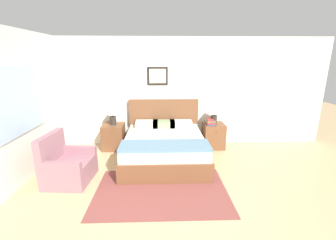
% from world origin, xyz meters
% --- Properties ---
extents(ground_plane, '(16.00, 16.00, 0.00)m').
position_xyz_m(ground_plane, '(0.00, 0.00, 0.00)').
color(ground_plane, tan).
extents(wall_back, '(7.66, 0.09, 2.60)m').
position_xyz_m(wall_back, '(-0.00, 2.69, 1.30)').
color(wall_back, silver).
rests_on(wall_back, ground_plane).
extents(wall_left, '(0.08, 5.06, 2.60)m').
position_xyz_m(wall_left, '(-2.66, 1.32, 1.30)').
color(wall_left, silver).
rests_on(wall_left, ground_plane).
extents(area_rug_main, '(2.15, 1.44, 0.01)m').
position_xyz_m(area_rug_main, '(-0.24, 0.48, 0.00)').
color(area_rug_main, brown).
rests_on(area_rug_main, ground_plane).
extents(bed, '(1.68, 1.92, 1.16)m').
position_xyz_m(bed, '(-0.17, 1.68, 0.31)').
color(bed, brown).
rests_on(bed, ground_plane).
extents(armchair, '(0.77, 0.83, 0.87)m').
position_xyz_m(armchair, '(-1.90, 0.88, 0.28)').
color(armchair, '#8E606B').
rests_on(armchair, ground_plane).
extents(nightstand_near_window, '(0.49, 0.53, 0.60)m').
position_xyz_m(nightstand_near_window, '(-1.38, 2.36, 0.30)').
color(nightstand_near_window, brown).
rests_on(nightstand_near_window, ground_plane).
extents(nightstand_by_door, '(0.49, 0.53, 0.60)m').
position_xyz_m(nightstand_by_door, '(1.03, 2.36, 0.30)').
color(nightstand_by_door, brown).
rests_on(nightstand_by_door, ground_plane).
extents(table_lamp_near_window, '(0.31, 0.31, 0.47)m').
position_xyz_m(table_lamp_near_window, '(-1.37, 2.37, 0.91)').
color(table_lamp_near_window, '#2D2823').
rests_on(table_lamp_near_window, nightstand_near_window).
extents(table_lamp_by_door, '(0.31, 0.31, 0.47)m').
position_xyz_m(table_lamp_by_door, '(1.03, 2.37, 0.91)').
color(table_lamp_by_door, '#2D2823').
rests_on(table_lamp_by_door, nightstand_by_door).
extents(book_thick_bottom, '(0.19, 0.24, 0.03)m').
position_xyz_m(book_thick_bottom, '(0.92, 2.31, 0.61)').
color(book_thick_bottom, '#335693').
rests_on(book_thick_bottom, nightstand_by_door).
extents(book_hardcover_middle, '(0.21, 0.27, 0.04)m').
position_xyz_m(book_hardcover_middle, '(0.92, 2.31, 0.65)').
color(book_hardcover_middle, '#B7332D').
rests_on(book_hardcover_middle, book_thick_bottom).
extents(book_novel_upper, '(0.25, 0.26, 0.03)m').
position_xyz_m(book_novel_upper, '(0.92, 2.31, 0.68)').
color(book_novel_upper, '#4C7551').
rests_on(book_novel_upper, book_hardcover_middle).
extents(book_slim_near_top, '(0.16, 0.24, 0.03)m').
position_xyz_m(book_slim_near_top, '(0.92, 2.31, 0.71)').
color(book_slim_near_top, '#B7332D').
rests_on(book_slim_near_top, book_novel_upper).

